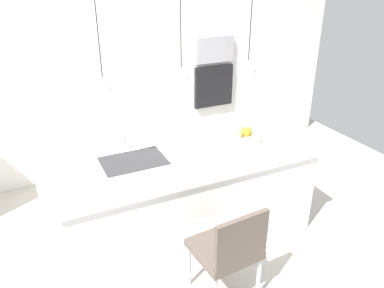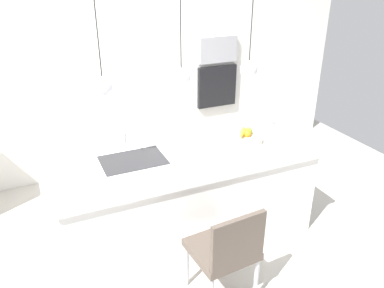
{
  "view_description": "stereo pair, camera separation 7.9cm",
  "coord_description": "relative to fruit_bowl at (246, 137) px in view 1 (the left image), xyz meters",
  "views": [
    {
      "loc": [
        -1.29,
        -2.94,
        2.5
      ],
      "look_at": [
        0.1,
        0.0,
        0.96
      ],
      "focal_mm": 36.17,
      "sensor_mm": 36.0,
      "label": 1
    },
    {
      "loc": [
        -1.22,
        -2.97,
        2.5
      ],
      "look_at": [
        0.1,
        0.0,
        0.96
      ],
      "focal_mm": 36.17,
      "sensor_mm": 36.0,
      "label": 2
    }
  ],
  "objects": [
    {
      "name": "floor",
      "position": [
        -0.65,
        0.07,
        -0.96
      ],
      "size": [
        6.6,
        6.6,
        0.0
      ],
      "primitive_type": "plane",
      "color": "#BCB7AD",
      "rests_on": "ground"
    },
    {
      "name": "back_wall",
      "position": [
        -0.65,
        1.72,
        0.34
      ],
      "size": [
        6.0,
        0.1,
        2.6
      ],
      "primitive_type": "cube",
      "color": "silver",
      "rests_on": "ground"
    },
    {
      "name": "kitchen_island",
      "position": [
        -0.65,
        0.07,
        -0.5
      ],
      "size": [
        2.42,
        1.09,
        0.91
      ],
      "color": "white",
      "rests_on": "ground"
    },
    {
      "name": "sink_basin",
      "position": [
        -1.12,
        0.07,
        -0.05
      ],
      "size": [
        0.56,
        0.4,
        0.02
      ],
      "primitive_type": "cube",
      "color": "#2D2D30",
      "rests_on": "kitchen_island"
    },
    {
      "name": "faucet",
      "position": [
        -1.12,
        0.28,
        0.1
      ],
      "size": [
        0.02,
        0.17,
        0.22
      ],
      "color": "silver",
      "rests_on": "kitchen_island"
    },
    {
      "name": "fruit_bowl",
      "position": [
        0.0,
        0.0,
        0.0
      ],
      "size": [
        0.3,
        0.3,
        0.15
      ],
      "color": "beige",
      "rests_on": "kitchen_island"
    },
    {
      "name": "microwave",
      "position": [
        0.52,
        1.65,
        0.5
      ],
      "size": [
        0.54,
        0.08,
        0.34
      ],
      "primitive_type": "cube",
      "color": "#9E9EA3",
      "rests_on": "back_wall"
    },
    {
      "name": "oven",
      "position": [
        0.52,
        1.65,
        -0.0
      ],
      "size": [
        0.56,
        0.08,
        0.56
      ],
      "primitive_type": "cube",
      "color": "black",
      "rests_on": "back_wall"
    },
    {
      "name": "chair_near",
      "position": [
        -0.68,
        -0.87,
        -0.46
      ],
      "size": [
        0.51,
        0.49,
        0.87
      ],
      "color": "brown",
      "rests_on": "ground"
    },
    {
      "name": "pendant_light_left",
      "position": [
        -1.32,
        0.07,
        0.66
      ],
      "size": [
        0.16,
        0.16,
        0.76
      ],
      "color": "silver"
    },
    {
      "name": "pendant_light_center",
      "position": [
        -0.65,
        0.07,
        0.66
      ],
      "size": [
        0.16,
        0.16,
        0.76
      ],
      "color": "silver"
    },
    {
      "name": "pendant_light_right",
      "position": [
        0.01,
        0.07,
        0.66
      ],
      "size": [
        0.16,
        0.16,
        0.76
      ],
      "color": "silver"
    }
  ]
}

